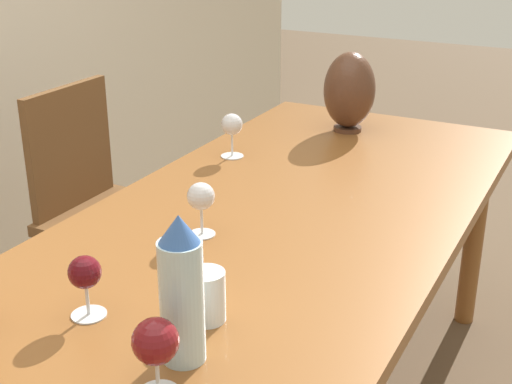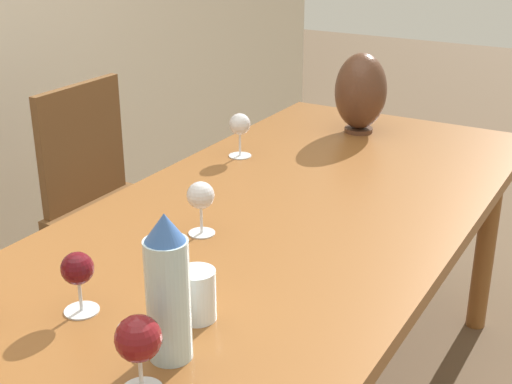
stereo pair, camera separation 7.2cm
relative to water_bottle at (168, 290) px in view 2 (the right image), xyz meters
The scene contains 9 objects.
dining_table 0.40m from the water_bottle, 22.36° to the left, with size 2.68×0.91×0.73m.
water_bottle is the anchor object (origin of this frame).
water_tumbler 0.15m from the water_bottle, 13.29° to the left, with size 0.07×0.07×0.10m.
vase 1.43m from the water_bottle, ahead, with size 0.18×0.18×0.28m.
wine_glass_0 0.11m from the water_bottle, behind, with size 0.08×0.08×0.14m.
wine_glass_1 1.08m from the water_bottle, 24.75° to the left, with size 0.07×0.07×0.14m.
wine_glass_3 0.25m from the water_bottle, 82.24° to the left, with size 0.07×0.07×0.13m.
wine_glass_6 0.51m from the water_bottle, 27.95° to the left, with size 0.07×0.07×0.13m.
chair_far 1.35m from the water_bottle, 45.56° to the left, with size 0.44×0.44×0.90m.
Camera 2 is at (-1.17, -0.79, 1.48)m, focal length 50.00 mm.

